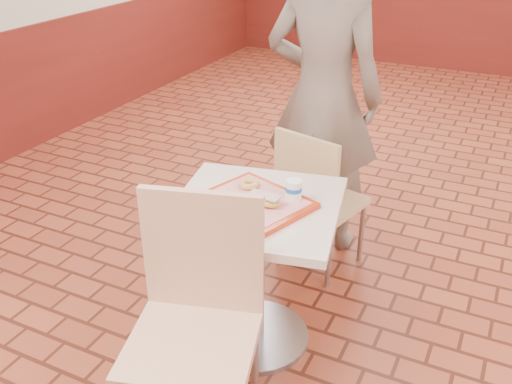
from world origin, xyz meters
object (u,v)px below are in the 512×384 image
at_px(customer, 323,97).
at_px(main_table, 256,252).
at_px(chair_main_front, 196,312).
at_px(long_john_donut, 264,200).
at_px(paper_cup, 294,190).
at_px(serving_tray, 256,201).
at_px(chair_main_back, 316,195).
at_px(ring_donut, 249,184).

bearing_deg(customer, main_table, 90.19).
relative_size(chair_main_front, long_john_donut, 6.07).
xyz_separation_m(main_table, paper_cup, (0.15, 0.07, 0.32)).
bearing_deg(customer, serving_tray, 90.19).
bearing_deg(main_table, chair_main_front, -88.62).
bearing_deg(main_table, customer, 93.90).
height_order(chair_main_back, serving_tray, chair_main_back).
relative_size(chair_main_back, long_john_donut, 5.18).
xyz_separation_m(chair_main_front, ring_donut, (-0.09, 0.63, 0.23)).
height_order(chair_main_front, customer, customer).
bearing_deg(long_john_donut, paper_cup, 48.02).
height_order(chair_main_front, serving_tray, chair_main_front).
height_order(chair_main_back, paper_cup, paper_cup).
distance_m(ring_donut, long_john_donut, 0.18).
bearing_deg(chair_main_front, ring_donut, 82.35).
distance_m(chair_main_front, chair_main_back, 1.23).
bearing_deg(ring_donut, serving_tray, -48.41).
relative_size(chair_main_back, serving_tray, 1.95).
xyz_separation_m(chair_main_front, long_john_donut, (0.04, 0.50, 0.24)).
relative_size(chair_main_front, ring_donut, 10.67).
relative_size(serving_tray, paper_cup, 4.95).
relative_size(main_table, chair_main_back, 0.88).
bearing_deg(paper_cup, main_table, -154.81).
height_order(long_john_donut, paper_cup, paper_cup).
distance_m(customer, ring_donut, 0.94).
distance_m(chair_main_front, paper_cup, 0.68).
distance_m(chair_main_front, ring_donut, 0.68).
height_order(chair_main_back, ring_donut, chair_main_back).
distance_m(chair_main_back, long_john_donut, 0.79).
distance_m(chair_main_front, customer, 1.60).
bearing_deg(main_table, ring_donut, 131.59).
xyz_separation_m(main_table, ring_donut, (-0.08, 0.09, 0.29)).
distance_m(chair_main_back, serving_tray, 0.74).
distance_m(customer, serving_tray, 1.03).
xyz_separation_m(chair_main_front, paper_cup, (0.13, 0.61, 0.27)).
bearing_deg(customer, ring_donut, 85.78).
xyz_separation_m(main_table, customer, (-0.07, 1.02, 0.42)).
relative_size(chair_main_front, chair_main_back, 1.17).
bearing_deg(serving_tray, main_table, 165.96).
distance_m(serving_tray, paper_cup, 0.17).
relative_size(chair_main_front, customer, 0.54).
bearing_deg(main_table, serving_tray, -14.04).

